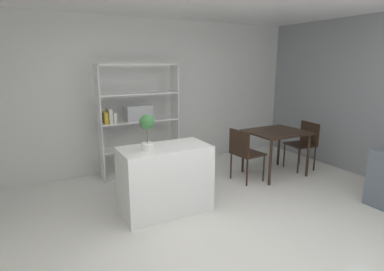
{
  "coord_description": "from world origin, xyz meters",
  "views": [
    {
      "loc": [
        -1.84,
        -2.6,
        1.94
      ],
      "look_at": [
        -0.05,
        0.73,
        1.05
      ],
      "focal_mm": 28.92,
      "sensor_mm": 36.0,
      "label": 1
    }
  ],
  "objects_px": {
    "dining_chair_window_side": "(304,141)",
    "dining_table": "(276,136)",
    "open_bookshelf": "(137,118)",
    "potted_plant_on_island": "(147,128)",
    "dining_chair_island_side": "(244,150)",
    "kitchen_island": "(165,179)"
  },
  "relations": [
    {
      "from": "dining_table",
      "to": "dining_chair_window_side",
      "type": "bearing_deg",
      "value": -0.74
    },
    {
      "from": "potted_plant_on_island",
      "to": "dining_chair_island_side",
      "type": "relative_size",
      "value": 0.5
    },
    {
      "from": "potted_plant_on_island",
      "to": "open_bookshelf",
      "type": "distance_m",
      "value": 1.61
    },
    {
      "from": "kitchen_island",
      "to": "dining_chair_island_side",
      "type": "xyz_separation_m",
      "value": [
        1.56,
        0.37,
        0.09
      ]
    },
    {
      "from": "kitchen_island",
      "to": "dining_chair_window_side",
      "type": "distance_m",
      "value": 2.99
    },
    {
      "from": "open_bookshelf",
      "to": "dining_table",
      "type": "bearing_deg",
      "value": -28.45
    },
    {
      "from": "kitchen_island",
      "to": "open_bookshelf",
      "type": "distance_m",
      "value": 1.63
    },
    {
      "from": "potted_plant_on_island",
      "to": "dining_chair_window_side",
      "type": "height_order",
      "value": "potted_plant_on_island"
    },
    {
      "from": "dining_chair_window_side",
      "to": "dining_chair_island_side",
      "type": "xyz_separation_m",
      "value": [
        -1.4,
        0.0,
        0.0
      ]
    },
    {
      "from": "potted_plant_on_island",
      "to": "open_bookshelf",
      "type": "relative_size",
      "value": 0.23
    },
    {
      "from": "open_bookshelf",
      "to": "potted_plant_on_island",
      "type": "bearing_deg",
      "value": -103.98
    },
    {
      "from": "open_bookshelf",
      "to": "dining_chair_island_side",
      "type": "distance_m",
      "value": 1.89
    },
    {
      "from": "open_bookshelf",
      "to": "dining_chair_window_side",
      "type": "relative_size",
      "value": 2.2
    },
    {
      "from": "kitchen_island",
      "to": "dining_chair_window_side",
      "type": "relative_size",
      "value": 1.32
    },
    {
      "from": "kitchen_island",
      "to": "dining_table",
      "type": "relative_size",
      "value": 1.18
    },
    {
      "from": "kitchen_island",
      "to": "open_bookshelf",
      "type": "height_order",
      "value": "open_bookshelf"
    },
    {
      "from": "dining_chair_window_side",
      "to": "dining_chair_island_side",
      "type": "height_order",
      "value": "dining_chair_island_side"
    },
    {
      "from": "open_bookshelf",
      "to": "dining_chair_island_side",
      "type": "relative_size",
      "value": 2.17
    },
    {
      "from": "open_bookshelf",
      "to": "dining_chair_island_side",
      "type": "height_order",
      "value": "open_bookshelf"
    },
    {
      "from": "kitchen_island",
      "to": "dining_chair_island_side",
      "type": "bearing_deg",
      "value": 13.18
    },
    {
      "from": "dining_chair_window_side",
      "to": "dining_table",
      "type": "bearing_deg",
      "value": -85.12
    },
    {
      "from": "dining_chair_island_side",
      "to": "open_bookshelf",
      "type": "bearing_deg",
      "value": 45.76
    }
  ]
}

